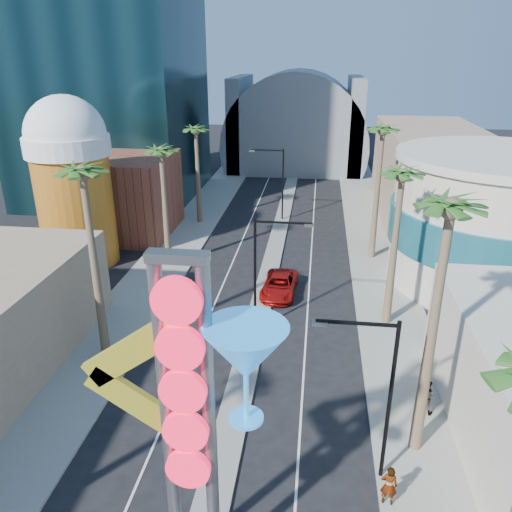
% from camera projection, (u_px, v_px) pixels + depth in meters
% --- Properties ---
extents(sidewalk_west, '(5.00, 100.00, 0.15)m').
position_uv_depth(sidewalk_west, '(179.00, 244.00, 49.03)').
color(sidewalk_west, gray).
rests_on(sidewalk_west, ground).
extents(sidewalk_east, '(5.00, 100.00, 0.15)m').
position_uv_depth(sidewalk_east, '(375.00, 253.00, 46.84)').
color(sidewalk_east, gray).
rests_on(sidewalk_east, ground).
extents(median, '(1.60, 84.00, 0.15)m').
position_uv_depth(median, '(278.00, 238.00, 50.69)').
color(median, gray).
rests_on(median, ground).
extents(brick_filler_west, '(10.00, 10.00, 8.00)m').
position_uv_depth(brick_filler_west, '(123.00, 195.00, 51.04)').
color(brick_filler_west, brown).
rests_on(brick_filler_west, ground).
extents(filler_east, '(10.00, 20.00, 10.00)m').
position_uv_depth(filler_east, '(427.00, 172.00, 56.12)').
color(filler_east, '#907C5D').
rests_on(filler_east, ground).
extents(beer_mug, '(7.00, 7.00, 14.50)m').
position_uv_depth(beer_mug, '(72.00, 176.00, 42.35)').
color(beer_mug, '#A95716').
rests_on(beer_mug, ground).
extents(turquoise_building, '(16.60, 16.60, 10.60)m').
position_uv_depth(turquoise_building, '(497.00, 221.00, 39.29)').
color(turquoise_building, beige).
rests_on(turquoise_building, ground).
extents(canopy, '(22.00, 16.00, 22.00)m').
position_uv_depth(canopy, '(296.00, 140.00, 80.24)').
color(canopy, slate).
rests_on(canopy, ground).
extents(neon_sign, '(6.53, 2.60, 12.55)m').
position_uv_depth(neon_sign, '(212.00, 408.00, 15.70)').
color(neon_sign, gray).
rests_on(neon_sign, ground).
extents(streetlight_0, '(3.79, 0.25, 8.00)m').
position_uv_depth(streetlight_0, '(263.00, 265.00, 32.28)').
color(streetlight_0, black).
rests_on(streetlight_0, ground).
extents(streetlight_1, '(3.79, 0.25, 8.00)m').
position_uv_depth(streetlight_1, '(278.00, 177.00, 54.41)').
color(streetlight_1, black).
rests_on(streetlight_1, ground).
extents(streetlight_2, '(3.45, 0.25, 8.00)m').
position_uv_depth(streetlight_2, '(379.00, 388.00, 20.58)').
color(streetlight_2, black).
rests_on(streetlight_2, ground).
extents(palm_1, '(2.40, 2.40, 12.70)m').
position_uv_depth(palm_1, '(84.00, 186.00, 27.45)').
color(palm_1, brown).
rests_on(palm_1, ground).
extents(palm_2, '(2.40, 2.40, 11.20)m').
position_uv_depth(palm_2, '(162.00, 159.00, 40.80)').
color(palm_2, brown).
rests_on(palm_2, ground).
extents(palm_3, '(2.40, 2.40, 11.20)m').
position_uv_depth(palm_3, '(196.00, 136.00, 51.80)').
color(palm_3, brown).
rests_on(palm_3, ground).
extents(palm_5, '(2.40, 2.40, 13.20)m').
position_uv_depth(palm_5, '(448.00, 227.00, 19.70)').
color(palm_5, brown).
rests_on(palm_5, ground).
extents(palm_6, '(2.40, 2.40, 11.70)m').
position_uv_depth(palm_6, '(401.00, 185.00, 31.21)').
color(palm_6, brown).
rests_on(palm_6, ground).
extents(palm_7, '(2.40, 2.40, 12.70)m').
position_uv_depth(palm_7, '(382.00, 139.00, 41.87)').
color(palm_7, brown).
rests_on(palm_7, ground).
extents(red_pickup, '(2.84, 5.57, 1.51)m').
position_uv_depth(red_pickup, '(279.00, 285.00, 38.92)').
color(red_pickup, '#9E0E0C').
rests_on(red_pickup, ground).
extents(pedestrian_a, '(0.73, 0.51, 1.91)m').
position_uv_depth(pedestrian_a, '(389.00, 485.00, 20.57)').
color(pedestrian_a, gray).
rests_on(pedestrian_a, sidewalk_east).
extents(pedestrian_b, '(1.13, 1.00, 1.94)m').
position_uv_depth(pedestrian_b, '(425.00, 396.00, 25.85)').
color(pedestrian_b, gray).
rests_on(pedestrian_b, sidewalk_east).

